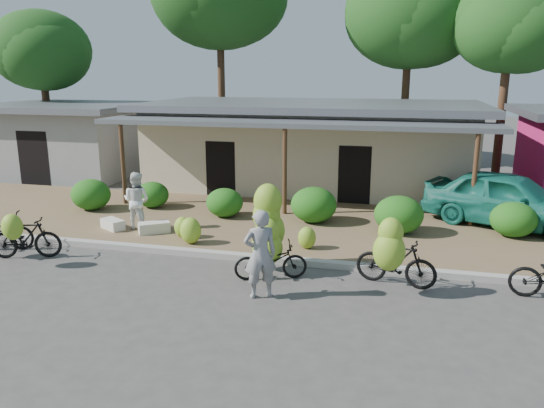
# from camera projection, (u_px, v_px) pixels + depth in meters

# --- Properties ---
(ground) EXTENTS (100.00, 100.00, 0.00)m
(ground) POSITION_uv_depth(u_px,v_px,m) (221.00, 292.00, 11.18)
(ground) COLOR #44413F
(ground) RESTS_ON ground
(sidewalk) EXTENTS (60.00, 6.00, 0.12)m
(sidewalk) POSITION_uv_depth(u_px,v_px,m) (276.00, 225.00, 15.87)
(sidewalk) COLOR brown
(sidewalk) RESTS_ON ground
(curb) EXTENTS (60.00, 0.25, 0.15)m
(curb) POSITION_uv_depth(u_px,v_px,m) (248.00, 257.00, 13.05)
(curb) COLOR #A8A399
(curb) RESTS_ON ground
(shop_main) EXTENTS (13.00, 8.50, 3.35)m
(shop_main) POSITION_uv_depth(u_px,v_px,m) (311.00, 144.00, 21.05)
(shop_main) COLOR beige
(shop_main) RESTS_ON ground
(shop_grey) EXTENTS (7.00, 6.00, 3.15)m
(shop_grey) POSITION_uv_depth(u_px,v_px,m) (69.00, 138.00, 23.72)
(shop_grey) COLOR gray
(shop_grey) RESTS_ON ground
(tree_back_left) EXTENTS (4.83, 4.69, 7.40)m
(tree_back_left) POSITION_uv_depth(u_px,v_px,m) (39.00, 48.00, 25.38)
(tree_back_left) COLOR brown
(tree_back_left) RESTS_ON ground
(tree_center_right) EXTENTS (6.00, 5.95, 9.36)m
(tree_center_right) POSITION_uv_depth(u_px,v_px,m) (406.00, 14.00, 24.32)
(tree_center_right) COLOR brown
(tree_center_right) RESTS_ON ground
(tree_near_right) EXTENTS (4.72, 4.56, 8.11)m
(tree_near_right) POSITION_uv_depth(u_px,v_px,m) (505.00, 26.00, 21.68)
(tree_near_right) COLOR brown
(tree_near_right) RESTS_ON ground
(hedge_0) EXTENTS (1.30, 1.17, 1.01)m
(hedge_0) POSITION_uv_depth(u_px,v_px,m) (91.00, 194.00, 17.27)
(hedge_0) COLOR #165613
(hedge_0) RESTS_ON sidewalk
(hedge_1) EXTENTS (1.11, 0.99, 0.86)m
(hedge_1) POSITION_uv_depth(u_px,v_px,m) (152.00, 195.00, 17.58)
(hedge_1) COLOR #165613
(hedge_1) RESTS_ON sidewalk
(hedge_2) EXTENTS (1.15, 1.04, 0.90)m
(hedge_2) POSITION_uv_depth(u_px,v_px,m) (225.00, 203.00, 16.43)
(hedge_2) COLOR #165613
(hedge_2) RESTS_ON sidewalk
(hedge_3) EXTENTS (1.38, 1.24, 1.07)m
(hedge_3) POSITION_uv_depth(u_px,v_px,m) (314.00, 205.00, 15.80)
(hedge_3) COLOR #165613
(hedge_3) RESTS_ON sidewalk
(hedge_4) EXTENTS (1.36, 1.22, 1.06)m
(hedge_4) POSITION_uv_depth(u_px,v_px,m) (399.00, 215.00, 14.74)
(hedge_4) COLOR #165613
(hedge_4) RESTS_ON sidewalk
(hedge_5) EXTENTS (1.24, 1.11, 0.96)m
(hedge_5) POSITION_uv_depth(u_px,v_px,m) (514.00, 220.00, 14.43)
(hedge_5) COLOR #165613
(hedge_5) RESTS_ON sidewalk
(bike_left) EXTENTS (1.81, 1.33, 1.31)m
(bike_left) POSITION_uv_depth(u_px,v_px,m) (24.00, 236.00, 13.00)
(bike_left) COLOR black
(bike_left) RESTS_ON ground
(bike_center) EXTENTS (1.72, 1.38, 2.07)m
(bike_center) POSITION_uv_depth(u_px,v_px,m) (269.00, 239.00, 11.98)
(bike_center) COLOR black
(bike_center) RESTS_ON ground
(bike_right) EXTENTS (1.83, 1.35, 1.67)m
(bike_right) POSITION_uv_depth(u_px,v_px,m) (394.00, 257.00, 11.20)
(bike_right) COLOR black
(bike_right) RESTS_ON ground
(loose_banana_a) EXTENTS (0.57, 0.48, 0.71)m
(loose_banana_a) POSITION_uv_depth(u_px,v_px,m) (191.00, 231.00, 13.87)
(loose_banana_a) COLOR #A6C130
(loose_banana_a) RESTS_ON sidewalk
(loose_banana_b) EXTENTS (0.46, 0.39, 0.58)m
(loose_banana_b) POSITION_uv_depth(u_px,v_px,m) (183.00, 227.00, 14.38)
(loose_banana_b) COLOR #A6C130
(loose_banana_b) RESTS_ON sidewalk
(loose_banana_c) EXTENTS (0.46, 0.39, 0.58)m
(loose_banana_c) POSITION_uv_depth(u_px,v_px,m) (307.00, 238.00, 13.49)
(loose_banana_c) COLOR #A6C130
(loose_banana_c) RESTS_ON sidewalk
(sack_near) EXTENTS (0.93, 0.81, 0.30)m
(sack_near) POSITION_uv_depth(u_px,v_px,m) (154.00, 227.00, 14.86)
(sack_near) COLOR white
(sack_near) RESTS_ON sidewalk
(sack_far) EXTENTS (0.84, 0.71, 0.28)m
(sack_far) POSITION_uv_depth(u_px,v_px,m) (113.00, 224.00, 15.22)
(sack_far) COLOR white
(sack_far) RESTS_ON sidewalk
(vendor) EXTENTS (0.81, 0.71, 1.86)m
(vendor) POSITION_uv_depth(u_px,v_px,m) (260.00, 254.00, 10.71)
(vendor) COLOR gray
(vendor) RESTS_ON ground
(bystander) EXTENTS (0.84, 0.67, 1.65)m
(bystander) POSITION_uv_depth(u_px,v_px,m) (137.00, 200.00, 15.11)
(bystander) COLOR white
(bystander) RESTS_ON sidewalk
(teal_van) EXTENTS (5.08, 3.68, 1.61)m
(teal_van) POSITION_uv_depth(u_px,v_px,m) (508.00, 199.00, 15.36)
(teal_van) COLOR #197462
(teal_van) RESTS_ON sidewalk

